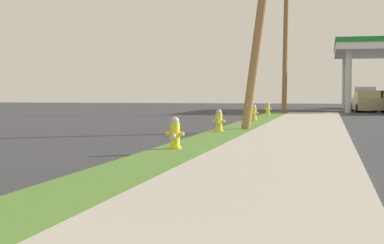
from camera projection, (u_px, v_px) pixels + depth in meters
The scene contains 7 objects.
fire_hydrant_second at pixel (175, 135), 13.99m from camera, with size 0.42×0.38×0.74m.
fire_hydrant_third at pixel (219, 122), 20.28m from camera, with size 0.42×0.37×0.74m.
fire_hydrant_fourth at pixel (254, 113), 28.41m from camera, with size 0.42×0.37×0.74m.
fire_hydrant_fifth at pixel (268, 109), 35.60m from camera, with size 0.42×0.38×0.74m.
utility_pole_background at pixel (286, 37), 40.30m from camera, with size 0.44×1.60×9.75m.
car_tan_by_near_pump at pixel (367, 102), 44.75m from camera, with size 2.25×4.63×1.57m.
truck_silver_at_far_bay at pixel (365, 98), 55.22m from camera, with size 2.18×5.42×1.97m.
Camera 1 is at (3.99, -1.11, 1.41)m, focal length 56.92 mm.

